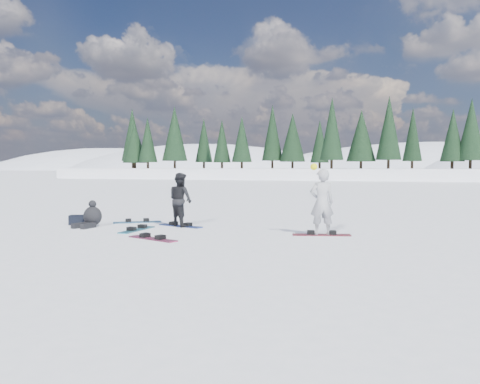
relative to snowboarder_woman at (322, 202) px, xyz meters
name	(u,v)px	position (x,y,z in m)	size (l,w,h in m)	color
ground	(269,235)	(-1.35, -0.27, -0.88)	(420.00, 420.00, 0.00)	white
alpine_backdrop	(348,204)	(-13.07, 188.89, -14.85)	(412.50, 227.00, 53.20)	white
snowboarder_woman	(322,202)	(0.00, 0.00, 0.00)	(0.75, 0.63, 1.89)	#B0B0B6
snowboarder_man	(180,200)	(-4.29, 0.60, -0.07)	(0.79, 0.61, 1.62)	black
seated_rider	(92,217)	(-6.82, -0.22, -0.58)	(0.67, 1.00, 0.79)	black
gear_bag	(77,220)	(-7.52, 0.03, -0.73)	(0.45, 0.30, 0.30)	black
snowboard_woman	(322,235)	(0.00, 0.00, -0.87)	(1.50, 0.28, 0.03)	maroon
snowboard_man	(181,226)	(-4.29, 0.60, -0.87)	(1.50, 0.28, 0.03)	navy
snowboard_loose_a	(137,230)	(-5.11, -0.55, -0.87)	(1.50, 0.28, 0.03)	#176A81
snowboard_loose_b	(153,239)	(-3.91, -1.89, -0.87)	(1.50, 0.28, 0.03)	maroon
snowboard_loose_c	(137,222)	(-6.02, 1.07, -0.87)	(1.50, 0.28, 0.03)	#19598C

